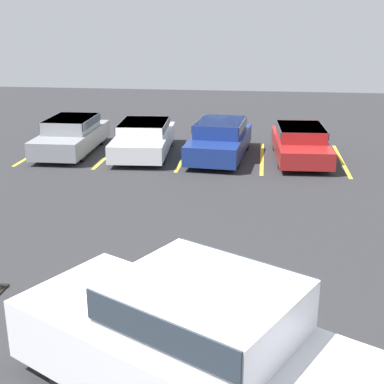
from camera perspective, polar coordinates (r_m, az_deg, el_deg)
name	(u,v)px	position (r m, az deg, el deg)	size (l,w,h in m)	color
ground_plane	(181,373)	(8.03, -1.21, -18.71)	(60.00, 60.00, 0.00)	#2D2D30
stall_stripe_a	(40,150)	(20.92, -15.94, 4.28)	(0.12, 4.49, 0.01)	yellow
stall_stripe_b	(111,153)	(19.99, -8.62, 4.15)	(0.12, 4.49, 0.01)	yellow
stall_stripe_c	(185,155)	(19.42, -0.73, 3.94)	(0.12, 4.49, 0.01)	yellow
stall_stripe_d	(262,158)	(19.23, 7.47, 3.64)	(0.12, 4.49, 0.01)	yellow
stall_stripe_e	(341,160)	(19.44, 15.65, 3.26)	(0.12, 4.49, 0.01)	yellow
pickup_truck	(225,360)	(6.73, 3.56, -17.43)	(6.15, 4.55, 1.83)	silver
parked_sedan_a	(72,134)	(20.29, -12.72, 6.06)	(1.81, 4.45, 1.27)	gray
parked_sedan_b	(144,137)	(19.57, -5.15, 5.88)	(2.13, 4.57, 1.18)	silver
parked_sedan_c	(220,138)	(19.04, 3.01, 5.77)	(2.12, 4.54, 1.31)	navy
parked_sedan_d	(300,142)	(19.17, 11.48, 5.28)	(1.96, 4.50, 1.16)	maroon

